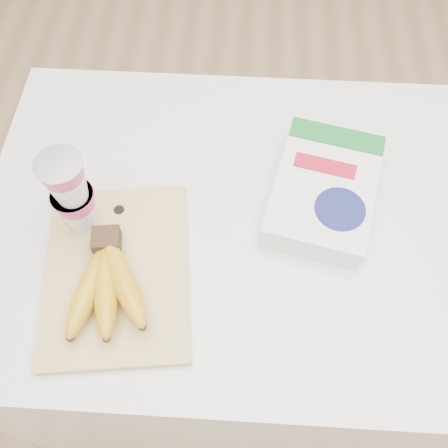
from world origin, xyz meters
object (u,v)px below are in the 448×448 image
cutting_board (117,272)px  yogurt_stack (71,193)px  cereal_box (324,190)px  bananas (106,283)px  table (257,298)px

cutting_board → yogurt_stack: 0.16m
cereal_box → bananas: bearing=-136.6°
bananas → cereal_box: bananas is taller
bananas → cereal_box: size_ratio=0.69×
bananas → cereal_box: bearing=30.4°
table → cereal_box: bearing=25.5°
bananas → yogurt_stack: 0.16m
cutting_board → yogurt_stack: size_ratio=1.89×
cutting_board → table: bearing=19.5°
yogurt_stack → cereal_box: 0.46m
table → bananas: bananas is taller
table → cutting_board: (-0.27, -0.14, 0.43)m
table → cereal_box: cereal_box is taller
table → bananas: bearing=-148.0°
table → cutting_board: cutting_board is taller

